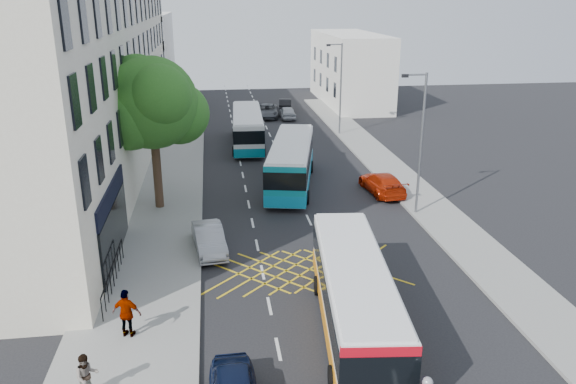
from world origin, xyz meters
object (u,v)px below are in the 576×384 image
object	(u,v)px
street_tree	(152,104)
lamp_far	(340,84)
bus_far	(248,128)
pedestrian_near	(87,376)
parked_car_silver	(209,239)
bus_mid	(291,162)
bus_near	(354,295)
distant_car_grey	(267,111)
red_hatchback	(382,183)
distant_car_dark	(285,104)
pedestrian_far	(127,313)
distant_car_silver	(287,112)
lamp_near	(420,137)

from	to	relation	value
street_tree	lamp_far	bearing A→B (deg)	49.19
bus_far	pedestrian_near	bearing A→B (deg)	-100.31
parked_car_silver	bus_mid	bearing A→B (deg)	53.12
bus_near	parked_car_silver	bearing A→B (deg)	130.65
lamp_far	bus_mid	bearing A→B (deg)	-114.70
lamp_far	distant_car_grey	distance (m)	11.14
bus_near	red_hatchback	xyz separation A→B (m)	(5.69, 15.12, -0.83)
distant_car_dark	pedestrian_far	xyz separation A→B (m)	(-11.55, -43.13, 0.46)
distant_car_grey	distant_car_silver	bearing A→B (deg)	-19.51
lamp_far	pedestrian_far	distance (m)	34.19
distant_car_dark	pedestrian_far	world-z (taller)	pedestrian_far
street_tree	bus_near	world-z (taller)	street_tree
street_tree	red_hatchback	world-z (taller)	street_tree
street_tree	distant_car_silver	world-z (taller)	street_tree
distant_car_grey	distant_car_dark	distance (m)	4.44
bus_far	pedestrian_far	world-z (taller)	bus_far
red_hatchback	distant_car_dark	size ratio (longest dim) A/B	1.20
lamp_near	lamp_far	distance (m)	20.00
lamp_far	distant_car_dark	bearing A→B (deg)	104.49
bus_far	distant_car_silver	size ratio (longest dim) A/B	2.75
bus_far	distant_car_grey	xyz separation A→B (m)	(2.82, 11.45, -0.86)
lamp_near	red_hatchback	world-z (taller)	lamp_near
bus_near	bus_mid	distance (m)	17.47
street_tree	lamp_near	xyz separation A→B (m)	(14.71, -2.97, -1.68)
street_tree	distant_car_silver	xyz separation A→B (m)	(11.06, 24.86, -5.65)
bus_far	distant_car_grey	world-z (taller)	bus_far
bus_near	distant_car_dark	xyz separation A→B (m)	(3.20, 43.67, -0.86)
bus_near	red_hatchback	bearing A→B (deg)	75.47
lamp_far	bus_far	world-z (taller)	lamp_far
red_hatchback	distant_car_dark	distance (m)	28.66
bus_mid	distant_car_dark	world-z (taller)	bus_mid
street_tree	distant_car_grey	size ratio (longest dim) A/B	1.83
bus_near	red_hatchback	size ratio (longest dim) A/B	2.24
red_hatchback	distant_car_silver	world-z (taller)	red_hatchback
bus_far	distant_car_dark	world-z (taller)	bus_far
lamp_far	pedestrian_near	xyz separation A→B (m)	(-15.58, -33.90, -3.70)
bus_mid	red_hatchback	distance (m)	6.11
pedestrian_far	distant_car_grey	bearing A→B (deg)	-85.76
distant_car_silver	distant_car_dark	world-z (taller)	distant_car_silver
red_hatchback	distant_car_dark	bearing A→B (deg)	-90.83
bus_near	distant_car_silver	size ratio (longest dim) A/B	2.71
lamp_far	parked_car_silver	distance (m)	26.49
bus_near	distant_car_silver	distance (m)	39.11
lamp_far	bus_mid	xyz separation A→B (m)	(-6.30, -13.70, -3.03)
parked_car_silver	red_hatchback	size ratio (longest dim) A/B	0.86
street_tree	distant_car_dark	distance (m)	32.18
bus_far	distant_car_grey	bearing A→B (deg)	78.72
lamp_far	bus_far	size ratio (longest dim) A/B	0.77
bus_near	bus_far	world-z (taller)	bus_far
red_hatchback	pedestrian_far	xyz separation A→B (m)	(-14.03, -14.57, 0.43)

